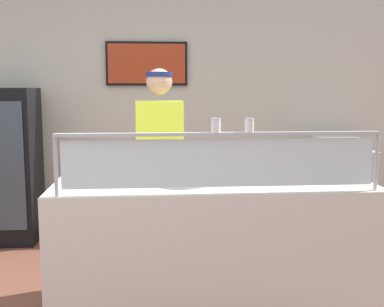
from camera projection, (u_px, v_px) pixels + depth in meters
ground_plane at (203, 279)px, 4.04m from camera, size 12.00×12.00×0.00m
shop_rear_unit at (187, 110)px, 5.55m from camera, size 6.60×0.13×2.70m
serving_counter at (213, 250)px, 3.36m from camera, size 2.20×0.74×0.95m
sneeze_guard at (221, 154)px, 2.95m from camera, size 2.03×0.06×0.38m
pizza_tray at (182, 181)px, 3.28m from camera, size 0.41×0.41×0.04m
pizza_server at (178, 179)px, 3.25m from camera, size 0.08×0.28×0.01m
parmesan_shaker at (216, 126)px, 2.93m from camera, size 0.06×0.06×0.09m
pepper_flake_shaker at (249, 126)px, 2.95m from camera, size 0.06×0.06×0.09m
worker_figure at (160, 162)px, 3.92m from camera, size 0.41×0.50×1.76m
drink_fridge at (6, 165)px, 5.02m from camera, size 0.64×0.63×1.61m
prep_shelf at (337, 191)px, 5.32m from camera, size 0.70×0.55×0.94m
pizza_box_stack at (340, 143)px, 5.25m from camera, size 0.49×0.49×0.14m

